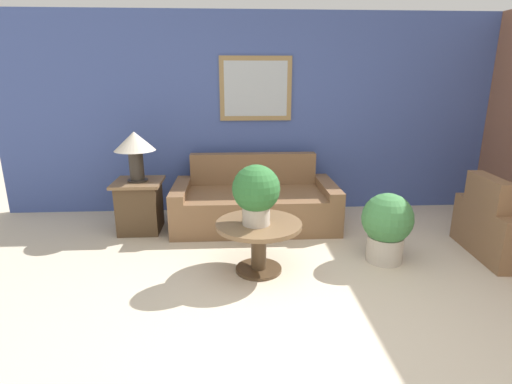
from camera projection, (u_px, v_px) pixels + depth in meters
ground_plane at (333, 335)px, 2.89m from camera, size 20.00×20.00×0.00m
wall_back at (284, 115)px, 5.33m from camera, size 7.55×0.09×2.60m
couch_main at (255, 203)px, 4.99m from camera, size 1.99×0.99×0.84m
coffee_table at (259, 236)px, 3.75m from camera, size 0.81×0.81×0.49m
side_table at (140, 205)px, 4.77m from camera, size 0.56×0.56×0.62m
table_lamp at (135, 146)px, 4.56m from camera, size 0.47×0.47×0.58m
potted_plant_on_table at (256, 192)px, 3.59m from camera, size 0.44×0.44×0.56m
potted_plant_floor at (387, 225)px, 3.95m from camera, size 0.50×0.50×0.71m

